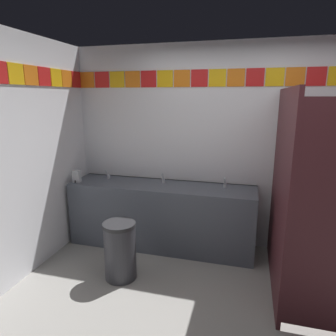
% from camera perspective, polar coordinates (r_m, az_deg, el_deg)
% --- Properties ---
extents(ground_plane, '(9.57, 9.57, 0.00)m').
position_cam_1_polar(ground_plane, '(2.95, 11.25, -27.18)').
color(ground_plane, gray).
extents(wall_back, '(4.35, 0.09, 2.55)m').
position_cam_1_polar(wall_back, '(3.85, 13.83, 3.69)').
color(wall_back, silver).
rests_on(wall_back, ground_plane).
extents(vanity_counter, '(2.35, 0.58, 0.82)m').
position_cam_1_polar(vanity_counter, '(3.91, -1.25, -8.86)').
color(vanity_counter, '#4C515B').
rests_on(vanity_counter, ground_plane).
extents(faucet_left, '(0.04, 0.10, 0.14)m').
position_cam_1_polar(faucet_left, '(4.13, -11.41, -1.32)').
color(faucet_left, silver).
rests_on(faucet_left, vanity_counter).
extents(faucet_center, '(0.04, 0.10, 0.14)m').
position_cam_1_polar(faucet_center, '(3.85, -0.90, -2.12)').
color(faucet_center, silver).
rests_on(faucet_center, vanity_counter).
extents(faucet_right, '(0.04, 0.10, 0.14)m').
position_cam_1_polar(faucet_right, '(3.71, 10.80, -2.94)').
color(faucet_right, silver).
rests_on(faucet_right, vanity_counter).
extents(soap_dispenser, '(0.09, 0.09, 0.16)m').
position_cam_1_polar(soap_dispenser, '(4.05, -17.00, -1.53)').
color(soap_dispenser, '#B7BABF').
rests_on(soap_dispenser, vanity_counter).
extents(stall_divider, '(0.92, 1.47, 1.99)m').
position_cam_1_polar(stall_divider, '(2.96, 24.20, -5.79)').
color(stall_divider, '#471E23').
rests_on(stall_divider, ground_plane).
extents(toilet, '(0.39, 0.49, 0.74)m').
position_cam_1_polar(toilet, '(3.79, 29.40, -13.45)').
color(toilet, white).
rests_on(toilet, ground_plane).
extents(trash_bin, '(0.34, 0.34, 0.63)m').
position_cam_1_polar(trash_bin, '(3.34, -9.12, -15.27)').
color(trash_bin, '#333338').
rests_on(trash_bin, ground_plane).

